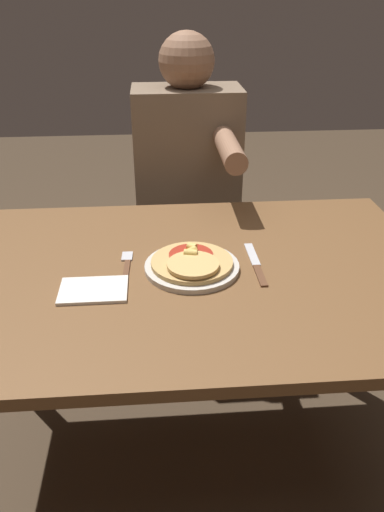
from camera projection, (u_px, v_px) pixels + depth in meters
ground_plane at (188, 464)px, 1.62m from camera, size 8.00×8.00×0.00m
dining_table at (187, 303)px, 1.32m from camera, size 1.30×0.85×0.74m
plate at (192, 267)px, 1.26m from camera, size 0.24×0.24×0.01m
pizza at (192, 262)px, 1.25m from camera, size 0.21×0.21×0.04m
fork at (126, 266)px, 1.28m from camera, size 0.03×0.18×0.00m
knife at (256, 264)px, 1.28m from camera, size 0.02×0.22×0.00m
napkin at (94, 290)px, 1.18m from camera, size 0.16×0.11×0.01m
person_diner at (188, 179)px, 1.87m from camera, size 0.38×0.52×1.24m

